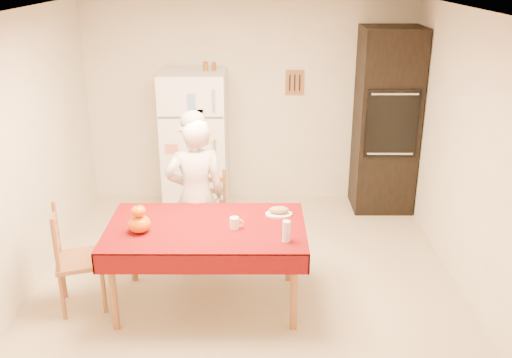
{
  "coord_description": "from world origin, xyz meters",
  "views": [
    {
      "loc": [
        0.09,
        -4.65,
        2.88
      ],
      "look_at": [
        0.08,
        0.2,
        1.02
      ],
      "focal_mm": 40.0,
      "sensor_mm": 36.0,
      "label": 1
    }
  ],
  "objects_px": {
    "oven_cabinet": "(386,121)",
    "chair_far": "(206,214)",
    "chair_left": "(72,255)",
    "dining_table": "(206,233)",
    "bread_plate": "(279,214)",
    "seated_woman": "(196,197)",
    "pumpkin_lower": "(139,224)",
    "wine_glass": "(286,231)",
    "refrigerator": "(195,142)",
    "coffee_mug": "(234,223)"
  },
  "relations": [
    {
      "from": "dining_table",
      "to": "bread_plate",
      "type": "relative_size",
      "value": 7.08
    },
    {
      "from": "chair_left",
      "to": "oven_cabinet",
      "type": "bearing_deg",
      "value": -71.42
    },
    {
      "from": "seated_woman",
      "to": "coffee_mug",
      "type": "relative_size",
      "value": 15.62
    },
    {
      "from": "refrigerator",
      "to": "coffee_mug",
      "type": "relative_size",
      "value": 17.0
    },
    {
      "from": "seated_woman",
      "to": "pumpkin_lower",
      "type": "xyz_separation_m",
      "value": [
        -0.4,
        -0.72,
        0.05
      ]
    },
    {
      "from": "chair_left",
      "to": "seated_woman",
      "type": "height_order",
      "value": "seated_woman"
    },
    {
      "from": "refrigerator",
      "to": "pumpkin_lower",
      "type": "distance_m",
      "value": 2.25
    },
    {
      "from": "dining_table",
      "to": "seated_woman",
      "type": "bearing_deg",
      "value": 103.68
    },
    {
      "from": "oven_cabinet",
      "to": "bread_plate",
      "type": "bearing_deg",
      "value": -124.58
    },
    {
      "from": "oven_cabinet",
      "to": "chair_left",
      "type": "height_order",
      "value": "oven_cabinet"
    },
    {
      "from": "bread_plate",
      "to": "chair_left",
      "type": "bearing_deg",
      "value": -171.09
    },
    {
      "from": "coffee_mug",
      "to": "bread_plate",
      "type": "height_order",
      "value": "coffee_mug"
    },
    {
      "from": "seated_woman",
      "to": "oven_cabinet",
      "type": "bearing_deg",
      "value": -155.75
    },
    {
      "from": "pumpkin_lower",
      "to": "bread_plate",
      "type": "height_order",
      "value": "pumpkin_lower"
    },
    {
      "from": "oven_cabinet",
      "to": "chair_far",
      "type": "relative_size",
      "value": 2.32
    },
    {
      "from": "dining_table",
      "to": "seated_woman",
      "type": "distance_m",
      "value": 0.63
    },
    {
      "from": "dining_table",
      "to": "chair_far",
      "type": "xyz_separation_m",
      "value": [
        -0.07,
        0.8,
        -0.18
      ]
    },
    {
      "from": "oven_cabinet",
      "to": "wine_glass",
      "type": "relative_size",
      "value": 12.5
    },
    {
      "from": "chair_left",
      "to": "dining_table",
      "type": "bearing_deg",
      "value": -104.17
    },
    {
      "from": "wine_glass",
      "to": "bread_plate",
      "type": "xyz_separation_m",
      "value": [
        -0.04,
        0.5,
        -0.08
      ]
    },
    {
      "from": "oven_cabinet",
      "to": "pumpkin_lower",
      "type": "xyz_separation_m",
      "value": [
        -2.52,
        -2.28,
        -0.27
      ]
    },
    {
      "from": "coffee_mug",
      "to": "seated_woman",
      "type": "bearing_deg",
      "value": 121.1
    },
    {
      "from": "wine_glass",
      "to": "refrigerator",
      "type": "bearing_deg",
      "value": 112.19
    },
    {
      "from": "oven_cabinet",
      "to": "wine_glass",
      "type": "height_order",
      "value": "oven_cabinet"
    },
    {
      "from": "coffee_mug",
      "to": "pumpkin_lower",
      "type": "relative_size",
      "value": 0.52
    },
    {
      "from": "dining_table",
      "to": "coffee_mug",
      "type": "xyz_separation_m",
      "value": [
        0.25,
        -0.04,
        0.12
      ]
    },
    {
      "from": "chair_far",
      "to": "wine_glass",
      "type": "xyz_separation_m",
      "value": [
        0.75,
        -1.08,
        0.34
      ]
    },
    {
      "from": "chair_far",
      "to": "seated_woman",
      "type": "relative_size",
      "value": 0.61
    },
    {
      "from": "seated_woman",
      "to": "wine_glass",
      "type": "distance_m",
      "value": 1.21
    },
    {
      "from": "coffee_mug",
      "to": "pumpkin_lower",
      "type": "bearing_deg",
      "value": -175.23
    },
    {
      "from": "oven_cabinet",
      "to": "chair_left",
      "type": "relative_size",
      "value": 2.32
    },
    {
      "from": "dining_table",
      "to": "wine_glass",
      "type": "relative_size",
      "value": 9.66
    },
    {
      "from": "oven_cabinet",
      "to": "dining_table",
      "type": "bearing_deg",
      "value": -132.23
    },
    {
      "from": "oven_cabinet",
      "to": "pumpkin_lower",
      "type": "height_order",
      "value": "oven_cabinet"
    },
    {
      "from": "chair_far",
      "to": "chair_left",
      "type": "xyz_separation_m",
      "value": [
        -1.09,
        -0.85,
        0.0
      ]
    },
    {
      "from": "oven_cabinet",
      "to": "chair_left",
      "type": "distance_m",
      "value": 3.89
    },
    {
      "from": "refrigerator",
      "to": "dining_table",
      "type": "xyz_separation_m",
      "value": [
        0.31,
        -2.13,
        -0.16
      ]
    },
    {
      "from": "chair_far",
      "to": "chair_left",
      "type": "bearing_deg",
      "value": -141.2
    },
    {
      "from": "pumpkin_lower",
      "to": "wine_glass",
      "type": "height_order",
      "value": "wine_glass"
    },
    {
      "from": "chair_far",
      "to": "seated_woman",
      "type": "height_order",
      "value": "seated_woman"
    },
    {
      "from": "coffee_mug",
      "to": "chair_left",
      "type": "bearing_deg",
      "value": -179.61
    },
    {
      "from": "bread_plate",
      "to": "pumpkin_lower",
      "type": "bearing_deg",
      "value": -163.97
    },
    {
      "from": "dining_table",
      "to": "pumpkin_lower",
      "type": "bearing_deg",
      "value": -168.62
    },
    {
      "from": "refrigerator",
      "to": "wine_glass",
      "type": "relative_size",
      "value": 9.66
    },
    {
      "from": "chair_far",
      "to": "chair_left",
      "type": "relative_size",
      "value": 1.0
    },
    {
      "from": "oven_cabinet",
      "to": "bread_plate",
      "type": "distance_m",
      "value": 2.39
    },
    {
      "from": "dining_table",
      "to": "chair_left",
      "type": "relative_size",
      "value": 1.79
    },
    {
      "from": "refrigerator",
      "to": "pumpkin_lower",
      "type": "xyz_separation_m",
      "value": [
        -0.24,
        -2.24,
        -0.02
      ]
    },
    {
      "from": "dining_table",
      "to": "wine_glass",
      "type": "bearing_deg",
      "value": -22.19
    },
    {
      "from": "dining_table",
      "to": "pumpkin_lower",
      "type": "relative_size",
      "value": 8.86
    }
  ]
}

